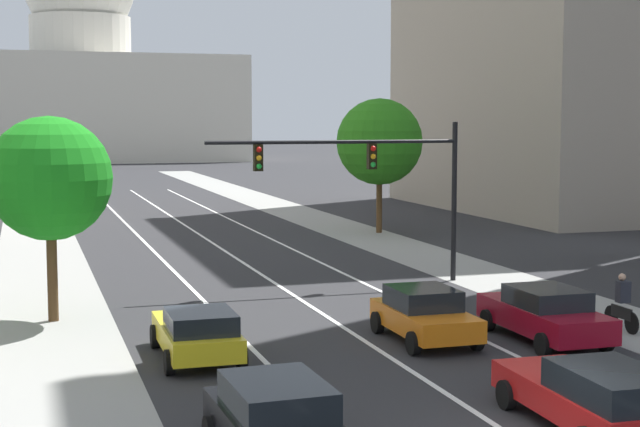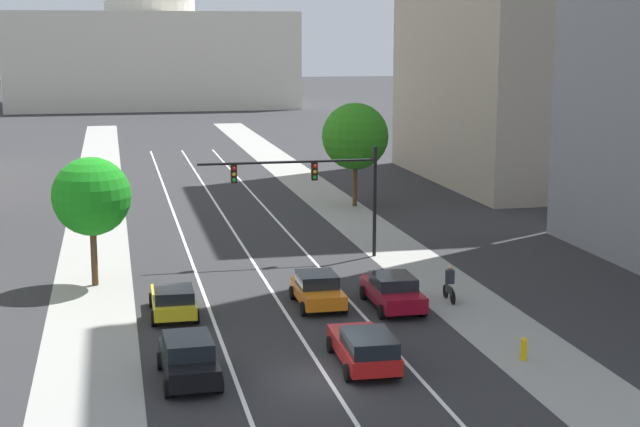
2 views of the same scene
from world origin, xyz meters
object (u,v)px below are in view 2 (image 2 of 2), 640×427
object	(u,v)px
car_black	(189,358)
capitol_building	(151,38)
car_red	(365,347)
traffic_signal_mast	(317,181)
street_tree_near_left	(91,197)
car_orange	(318,289)
street_tree_mid_right	(355,136)
fire_hydrant	(524,348)
cyclist	(450,284)
car_crimson	(393,291)
car_yellow	(173,300)

from	to	relation	value
car_black	capitol_building	bearing A→B (deg)	-3.73
car_red	traffic_signal_mast	xyz separation A→B (m)	(1.90, 17.40, 3.57)
capitol_building	street_tree_near_left	world-z (taller)	capitol_building
car_black	car_red	bearing A→B (deg)	-91.72
car_orange	street_tree_near_left	distance (m)	12.11
traffic_signal_mast	street_tree_mid_right	size ratio (longest dim) A/B	1.33
fire_hydrant	cyclist	xyz separation A→B (m)	(0.03, 8.32, 0.39)
street_tree_mid_right	car_crimson	bearing A→B (deg)	-100.58
car_crimson	street_tree_mid_right	world-z (taller)	street_tree_mid_right
car_black	car_orange	distance (m)	10.59
traffic_signal_mast	fire_hydrant	distance (m)	18.81
car_yellow	cyclist	bearing A→B (deg)	-90.81
car_red	traffic_signal_mast	world-z (taller)	traffic_signal_mast
traffic_signal_mast	cyclist	bearing A→B (deg)	-66.28
car_crimson	car_yellow	bearing A→B (deg)	85.91
car_orange	fire_hydrant	xyz separation A→B (m)	(6.08, -8.88, -0.31)
car_orange	street_tree_near_left	xyz separation A→B (m)	(-9.93, 5.90, 3.65)
capitol_building	street_tree_mid_right	xyz separation A→B (m)	(9.65, -102.84, -6.48)
car_black	street_tree_mid_right	xyz separation A→B (m)	(14.53, 32.94, 4.19)
traffic_signal_mast	street_tree_near_left	world-z (taller)	street_tree_near_left
car_crimson	fire_hydrant	bearing A→B (deg)	-159.68
car_black	street_tree_near_left	bearing A→B (deg)	11.85
car_black	car_orange	size ratio (longest dim) A/B	1.07
street_tree_mid_right	street_tree_near_left	bearing A→B (deg)	-133.86
traffic_signal_mast	capitol_building	bearing A→B (deg)	91.70
car_orange	fire_hydrant	size ratio (longest dim) A/B	4.44
cyclist	capitol_building	bearing A→B (deg)	4.59
car_black	fire_hydrant	size ratio (longest dim) A/B	4.74
capitol_building	car_black	distance (m)	136.29
car_crimson	cyclist	world-z (taller)	cyclist
street_tree_mid_right	traffic_signal_mast	bearing A→B (deg)	-111.54
car_black	cyclist	bearing A→B (deg)	-59.93
capitol_building	car_black	world-z (taller)	capitol_building
traffic_signal_mast	car_yellow	bearing A→B (deg)	-132.22
car_black	car_red	xyz separation A→B (m)	(6.49, -0.01, -0.05)
car_black	traffic_signal_mast	size ratio (longest dim) A/B	0.44
car_orange	street_tree_mid_right	world-z (taller)	street_tree_mid_right
car_black	car_red	size ratio (longest dim) A/B	0.90
car_yellow	car_black	bearing A→B (deg)	-179.24
car_black	car_orange	bearing A→B (deg)	-39.56
capitol_building	street_tree_near_left	size ratio (longest dim) A/B	7.32
capitol_building	fire_hydrant	distance (m)	136.97
car_crimson	cyclist	xyz separation A→B (m)	(2.86, 0.45, 0.06)
car_crimson	street_tree_mid_right	distance (m)	26.38
capitol_building	traffic_signal_mast	distance (m)	118.66
car_black	traffic_signal_mast	bearing A→B (deg)	-27.43
car_crimson	car_orange	xyz separation A→B (m)	(-3.25, 1.00, -0.01)
car_orange	traffic_signal_mast	size ratio (longest dim) A/B	0.41
car_yellow	street_tree_mid_right	size ratio (longest dim) A/B	0.58
car_black	street_tree_mid_right	bearing A→B (deg)	-25.47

